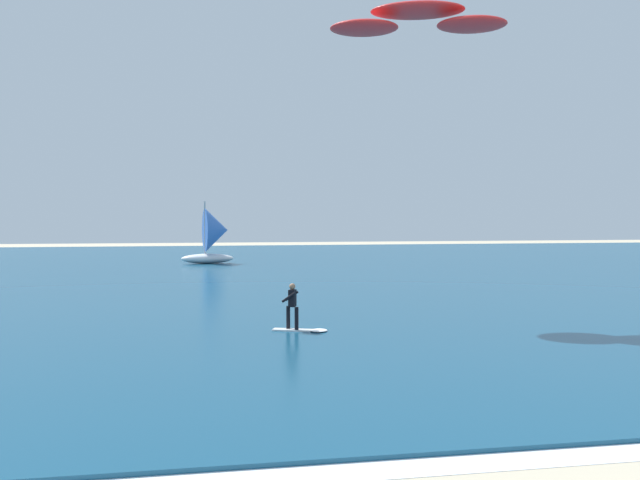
% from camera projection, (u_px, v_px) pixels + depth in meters
% --- Properties ---
extents(ocean, '(160.00, 90.00, 0.10)m').
position_uv_depth(ocean, '(256.00, 268.00, 56.62)').
color(ocean, navy).
rests_on(ocean, ground).
extents(shoreline_foam, '(74.57, 2.54, 0.01)m').
position_uv_depth(shoreline_foam, '(487.00, 446.00, 12.79)').
color(shoreline_foam, white).
rests_on(shoreline_foam, ground).
extents(kitesurfer, '(2.02, 1.28, 1.67)m').
position_uv_depth(kitesurfer, '(298.00, 314.00, 25.12)').
color(kitesurfer, white).
rests_on(kitesurfer, ocean).
extents(kite, '(7.51, 4.40, 1.08)m').
position_uv_depth(kite, '(417.00, 20.00, 28.98)').
color(kite, red).
extents(sailboat_trailing, '(4.65, 3.97, 5.37)m').
position_uv_depth(sailboat_trailing, '(215.00, 235.00, 61.89)').
color(sailboat_trailing, white).
rests_on(sailboat_trailing, ocean).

